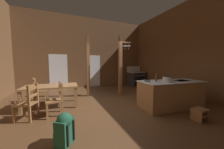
% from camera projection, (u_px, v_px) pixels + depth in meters
% --- Properties ---
extents(ground_plane, '(8.60, 8.68, 0.10)m').
position_uv_depth(ground_plane, '(111.00, 107.00, 4.15)').
color(ground_plane, brown).
extents(wall_back, '(8.60, 0.14, 4.42)m').
position_uv_depth(wall_back, '(87.00, 53.00, 7.64)').
color(wall_back, brown).
rests_on(wall_back, ground_plane).
extents(wall_right, '(0.14, 8.68, 4.42)m').
position_uv_depth(wall_right, '(189.00, 48.00, 5.49)').
color(wall_right, brown).
rests_on(wall_right, ground_plane).
extents(glazed_door_back_left, '(1.00, 0.01, 2.05)m').
position_uv_depth(glazed_door_back_left, '(59.00, 72.00, 7.00)').
color(glazed_door_back_left, white).
rests_on(glazed_door_back_left, ground_plane).
extents(glazed_panel_back_right, '(0.84, 0.01, 2.05)m').
position_uv_depth(glazed_panel_back_right, '(94.00, 71.00, 7.82)').
color(glazed_panel_back_right, white).
rests_on(glazed_panel_back_right, ground_plane).
extents(kitchen_island, '(2.23, 1.14, 0.90)m').
position_uv_depth(kitchen_island, '(170.00, 94.00, 4.04)').
color(kitchen_island, '#9E7044').
rests_on(kitchen_island, ground_plane).
extents(stove_range, '(1.21, 0.91, 1.32)m').
position_uv_depth(stove_range, '(137.00, 78.00, 8.25)').
color(stove_range, '#2A2A2A').
rests_on(stove_range, ground_plane).
extents(support_post_with_pot_rack, '(0.58, 0.22, 2.77)m').
position_uv_depth(support_post_with_pot_rack, '(121.00, 64.00, 5.44)').
color(support_post_with_pot_rack, brown).
rests_on(support_post_with_pot_rack, ground_plane).
extents(support_post_center, '(0.14, 0.14, 2.77)m').
position_uv_depth(support_post_center, '(88.00, 66.00, 5.36)').
color(support_post_center, brown).
rests_on(support_post_center, ground_plane).
extents(step_stool, '(0.37, 0.29, 0.30)m').
position_uv_depth(step_stool, '(200.00, 113.00, 3.10)').
color(step_stool, olive).
rests_on(step_stool, ground_plane).
extents(dining_table, '(1.74, 0.98, 0.74)m').
position_uv_depth(dining_table, '(51.00, 88.00, 4.05)').
color(dining_table, '#9E7044').
rests_on(dining_table, ground_plane).
extents(ladderback_chair_near_window, '(0.50, 0.50, 0.95)m').
position_uv_depth(ladderback_chair_near_window, '(56.00, 100.00, 3.39)').
color(ladderback_chair_near_window, olive).
rests_on(ladderback_chair_near_window, ground_plane).
extents(ladderback_chair_by_post, '(0.56, 0.56, 0.95)m').
position_uv_depth(ladderback_chair_by_post, '(39.00, 90.00, 4.59)').
color(ladderback_chair_by_post, olive).
rests_on(ladderback_chair_by_post, ground_plane).
extents(ladderback_chair_at_table_end, '(0.56, 0.56, 0.95)m').
position_uv_depth(ladderback_chair_at_table_end, '(28.00, 103.00, 3.11)').
color(ladderback_chair_at_table_end, olive).
rests_on(ladderback_chair_at_table_end, ground_plane).
extents(backpack, '(0.38, 0.39, 0.60)m').
position_uv_depth(backpack, '(65.00, 128.00, 2.14)').
color(backpack, '#1E5138').
rests_on(backpack, ground_plane).
extents(stockpot_on_counter, '(0.35, 0.28, 0.18)m').
position_uv_depth(stockpot_on_counter, '(167.00, 79.00, 3.83)').
color(stockpot_on_counter, silver).
rests_on(stockpot_on_counter, kitchen_island).
extents(mixing_bowl_on_counter, '(0.19, 0.19, 0.07)m').
position_uv_depth(mixing_bowl_on_counter, '(147.00, 81.00, 3.83)').
color(mixing_bowl_on_counter, slate).
rests_on(mixing_bowl_on_counter, kitchen_island).
extents(bottle_tall_on_counter, '(0.07, 0.07, 0.32)m').
position_uv_depth(bottle_tall_on_counter, '(156.00, 78.00, 3.88)').
color(bottle_tall_on_counter, '#56331E').
rests_on(bottle_tall_on_counter, kitchen_island).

